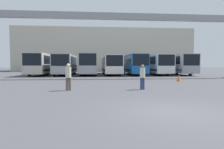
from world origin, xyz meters
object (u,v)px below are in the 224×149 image
(bus_slot_5, at_px, (154,64))
(bus_slot_2, at_px, (89,63))
(pedestrian_near_left, at_px, (142,76))
(bus_slot_6, at_px, (175,63))
(pedestrian_mid_right, at_px, (68,76))
(traffic_cone, at_px, (179,78))
(bus_slot_3, at_px, (111,64))
(bus_slot_1, at_px, (66,64))
(bus_slot_4, at_px, (133,63))
(bus_slot_0, at_px, (44,63))

(bus_slot_5, bearing_deg, bus_slot_2, 176.72)
(pedestrian_near_left, bearing_deg, bus_slot_6, 35.04)
(pedestrian_mid_right, distance_m, traffic_cone, 11.51)
(bus_slot_6, bearing_deg, bus_slot_2, 177.84)
(bus_slot_5, distance_m, traffic_cone, 13.45)
(bus_slot_3, xyz_separation_m, pedestrian_near_left, (0.41, -19.68, -0.86))
(bus_slot_3, bearing_deg, traffic_cone, -68.28)
(bus_slot_1, relative_size, pedestrian_mid_right, 6.13)
(bus_slot_1, relative_size, pedestrian_near_left, 6.39)
(bus_slot_2, bearing_deg, bus_slot_4, -6.90)
(bus_slot_4, relative_size, pedestrian_mid_right, 6.34)
(bus_slot_2, xyz_separation_m, bus_slot_4, (7.10, -0.86, -0.04))
(bus_slot_1, xyz_separation_m, traffic_cone, (12.58, -12.85, -1.46))
(bus_slot_2, bearing_deg, bus_slot_0, -179.52)
(bus_slot_1, height_order, pedestrian_mid_right, bus_slot_1)
(pedestrian_mid_right, height_order, traffic_cone, pedestrian_mid_right)
(bus_slot_1, height_order, bus_slot_4, bus_slot_4)
(bus_slot_0, xyz_separation_m, bus_slot_1, (3.55, -0.97, -0.06))
(pedestrian_near_left, relative_size, pedestrian_mid_right, 0.96)
(bus_slot_0, xyz_separation_m, pedestrian_mid_right, (6.30, -19.78, -0.93))
(bus_slot_0, distance_m, bus_slot_2, 7.10)
(bus_slot_1, distance_m, bus_slot_2, 3.70)
(pedestrian_near_left, bearing_deg, bus_slot_0, 92.29)
(bus_slot_0, distance_m, bus_slot_1, 3.68)
(bus_slot_3, bearing_deg, bus_slot_4, -11.80)
(bus_slot_5, bearing_deg, bus_slot_4, -176.01)
(bus_slot_4, height_order, pedestrian_mid_right, bus_slot_4)
(bus_slot_2, bearing_deg, bus_slot_1, -163.77)
(pedestrian_near_left, xyz_separation_m, pedestrian_mid_right, (-4.76, -0.04, 0.04))
(bus_slot_0, relative_size, bus_slot_5, 1.10)
(bus_slot_4, height_order, bus_slot_5, bus_slot_4)
(pedestrian_mid_right, xyz_separation_m, traffic_cone, (9.83, 5.96, -0.59))
(bus_slot_1, distance_m, pedestrian_mid_right, 19.03)
(bus_slot_2, height_order, bus_slot_4, bus_slot_2)
(bus_slot_2, xyz_separation_m, bus_slot_3, (3.55, -0.12, -0.11))
(bus_slot_2, xyz_separation_m, pedestrian_near_left, (3.96, -19.80, -0.97))
(bus_slot_0, bearing_deg, bus_slot_1, -15.34)
(bus_slot_3, height_order, traffic_cone, bus_slot_3)
(bus_slot_0, height_order, traffic_cone, bus_slot_0)
(bus_slot_5, bearing_deg, bus_slot_3, 176.02)
(bus_slot_3, bearing_deg, bus_slot_2, 178.11)
(pedestrian_near_left, bearing_deg, bus_slot_1, 84.84)
(bus_slot_4, bearing_deg, bus_slot_5, 3.99)
(bus_slot_5, bearing_deg, bus_slot_6, 1.24)
(bus_slot_5, bearing_deg, bus_slot_0, 178.22)
(bus_slot_0, bearing_deg, bus_slot_5, -1.78)
(bus_slot_2, distance_m, bus_slot_4, 7.15)
(bus_slot_1, bearing_deg, traffic_cone, -45.60)
(bus_slot_5, xyz_separation_m, bus_slot_6, (3.55, 0.08, 0.03))
(bus_slot_5, height_order, pedestrian_mid_right, bus_slot_5)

